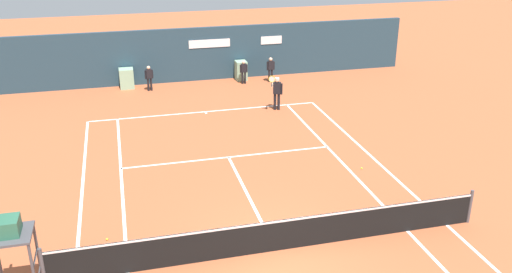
# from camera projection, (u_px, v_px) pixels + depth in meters

# --- Properties ---
(ground_plane) EXTENTS (80.00, 80.00, 0.01)m
(ground_plane) POSITION_uv_depth(u_px,v_px,m) (270.00, 239.00, 15.50)
(ground_plane) COLOR #B25633
(tennis_net) EXTENTS (12.10, 0.10, 1.07)m
(tennis_net) POSITION_uv_depth(u_px,v_px,m) (276.00, 235.00, 14.79)
(tennis_net) COLOR #4C4C51
(tennis_net) RESTS_ON ground_plane
(sponsor_back_wall) EXTENTS (25.00, 1.02, 2.92)m
(sponsor_back_wall) POSITION_uv_depth(u_px,v_px,m) (188.00, 56.00, 29.64)
(sponsor_back_wall) COLOR #233D4C
(sponsor_back_wall) RESTS_ON ground_plane
(umpire_chair) EXTENTS (1.00, 1.00, 2.58)m
(umpire_chair) POSITION_uv_depth(u_px,v_px,m) (9.00, 235.00, 12.49)
(umpire_chair) COLOR #47474C
(umpire_chair) RESTS_ON ground_plane
(player_on_baseline) EXTENTS (0.77, 0.64, 1.80)m
(player_on_baseline) POSITION_uv_depth(u_px,v_px,m) (277.00, 91.00, 25.36)
(player_on_baseline) COLOR black
(player_on_baseline) RESTS_ON ground_plane
(ball_kid_centre_post) EXTENTS (0.45, 0.19, 1.36)m
(ball_kid_centre_post) POSITION_uv_depth(u_px,v_px,m) (271.00, 68.00, 29.72)
(ball_kid_centre_post) COLOR black
(ball_kid_centre_post) RESTS_ON ground_plane
(ball_kid_left_post) EXTENTS (0.44, 0.22, 1.33)m
(ball_kid_left_post) POSITION_uv_depth(u_px,v_px,m) (149.00, 76.00, 28.21)
(ball_kid_left_post) COLOR black
(ball_kid_left_post) RESTS_ON ground_plane
(ball_kid_right_post) EXTENTS (0.43, 0.18, 1.28)m
(ball_kid_right_post) POSITION_uv_depth(u_px,v_px,m) (244.00, 71.00, 29.38)
(ball_kid_right_post) COLOR black
(ball_kid_right_post) RESTS_ON ground_plane
(tennis_ball_by_sideline) EXTENTS (0.07, 0.07, 0.07)m
(tennis_ball_by_sideline) POSITION_uv_depth(u_px,v_px,m) (107.00, 239.00, 15.44)
(tennis_ball_by_sideline) COLOR #CCE033
(tennis_ball_by_sideline) RESTS_ON ground_plane
(tennis_ball_mid_court) EXTENTS (0.07, 0.07, 0.07)m
(tennis_ball_mid_court) POSITION_uv_depth(u_px,v_px,m) (362.00, 168.00, 19.74)
(tennis_ball_mid_court) COLOR #CCE033
(tennis_ball_mid_court) RESTS_ON ground_plane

